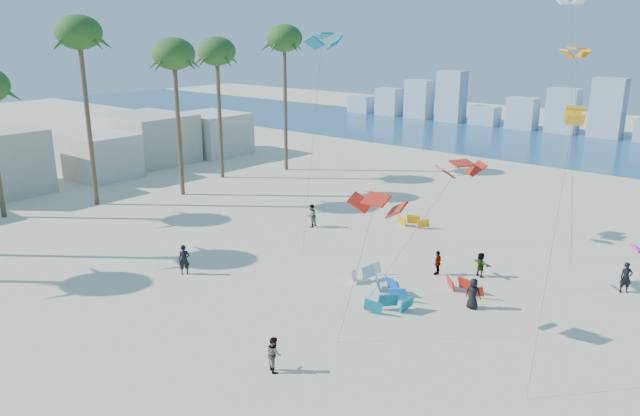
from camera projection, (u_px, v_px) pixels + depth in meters
The scene contains 10 objects.
ground at pixel (48, 365), 27.94m from camera, with size 220.00×220.00×0.00m, color beige.
ocean at pixel (571, 146), 80.96m from camera, with size 220.00×220.00×0.00m, color navy.
kitesurfer_near at pixel (184, 260), 38.06m from camera, with size 0.70×0.46×1.93m, color black.
kitesurfer_mid at pixel (274, 354), 27.27m from camera, with size 0.80×0.62×1.65m, color gray.
kitesurfers_far at pixel (471, 280), 35.20m from camera, with size 29.92×15.98×1.87m.
grounded_kites at pixel (435, 284), 35.76m from camera, with size 24.87×16.05×0.90m.
flying_kites at pixel (559, 105), 31.64m from camera, with size 32.16×32.20×18.54m.
palm_row at pixel (92, 59), 49.49m from camera, with size 9.62×44.80×16.11m.
beachfront_buildings at pixel (80, 151), 63.24m from camera, with size 11.50×43.00×6.00m.
distant_skyline at pixel (588, 114), 88.18m from camera, with size 85.00×3.00×8.40m.
Camera 1 is at (25.52, -10.96, 14.82)m, focal length 34.01 mm.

